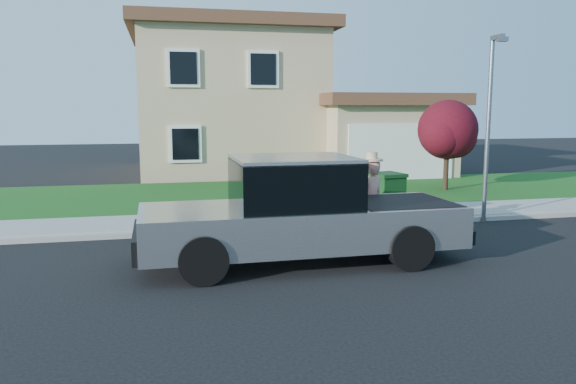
% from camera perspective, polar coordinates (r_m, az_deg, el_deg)
% --- Properties ---
extents(ground, '(80.00, 80.00, 0.00)m').
position_cam_1_polar(ground, '(11.41, 3.76, -6.89)').
color(ground, black).
rests_on(ground, ground).
extents(curb, '(40.00, 0.20, 0.12)m').
position_cam_1_polar(curb, '(14.37, 4.32, -3.43)').
color(curb, gray).
rests_on(curb, ground).
extents(sidewalk, '(40.00, 2.00, 0.15)m').
position_cam_1_polar(sidewalk, '(15.40, 3.12, -2.55)').
color(sidewalk, gray).
rests_on(sidewalk, ground).
extents(lawn, '(40.00, 7.00, 0.10)m').
position_cam_1_polar(lawn, '(19.71, -0.44, -0.18)').
color(lawn, '#113E12').
rests_on(lawn, ground).
extents(house, '(14.00, 11.30, 6.85)m').
position_cam_1_polar(house, '(27.29, -3.35, 8.78)').
color(house, tan).
rests_on(house, ground).
extents(pickup_truck, '(6.43, 2.48, 2.10)m').
position_cam_1_polar(pickup_truck, '(11.00, 1.24, -2.21)').
color(pickup_truck, black).
rests_on(pickup_truck, ground).
extents(woman, '(0.80, 0.68, 2.05)m').
position_cam_1_polar(woman, '(12.91, 8.44, -0.74)').
color(woman, tan).
rests_on(woman, ground).
extents(ornamental_tree, '(2.35, 2.12, 3.23)m').
position_cam_1_polar(ornamental_tree, '(21.03, 15.97, 5.83)').
color(ornamental_tree, black).
rests_on(ornamental_tree, lawn).
extents(trash_bin, '(0.87, 0.96, 1.20)m').
position_cam_1_polar(trash_bin, '(14.98, 10.03, -0.33)').
color(trash_bin, '#0F3712').
rests_on(trash_bin, sidewalk).
extents(street_lamp, '(0.25, 0.63, 4.86)m').
position_cam_1_polar(street_lamp, '(15.67, 19.80, 7.08)').
color(street_lamp, slate).
rests_on(street_lamp, ground).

